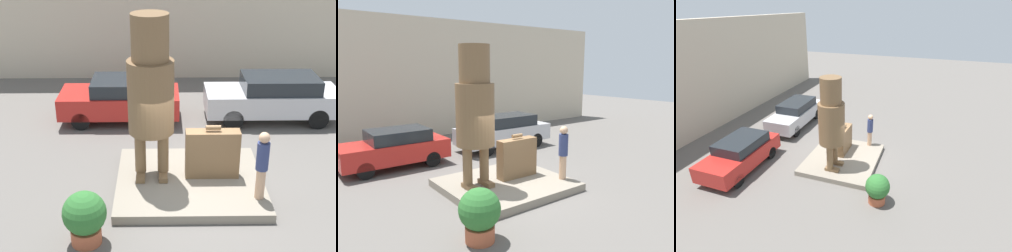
{
  "view_description": "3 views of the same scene",
  "coord_description": "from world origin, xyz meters",
  "views": [
    {
      "loc": [
        -0.73,
        -10.55,
        6.61
      ],
      "look_at": [
        -0.57,
        0.1,
        1.71
      ],
      "focal_mm": 50.0,
      "sensor_mm": 36.0,
      "label": 1
    },
    {
      "loc": [
        -5.96,
        -8.07,
        3.88
      ],
      "look_at": [
        0.16,
        0.19,
        2.0
      ],
      "focal_mm": 35.0,
      "sensor_mm": 36.0,
      "label": 2
    },
    {
      "loc": [
        -10.53,
        -3.76,
        7.13
      ],
      "look_at": [
        0.18,
        0.01,
        1.86
      ],
      "focal_mm": 28.0,
      "sensor_mm": 36.0,
      "label": 3
    }
  ],
  "objects": [
    {
      "name": "ground_plane",
      "position": [
        0.0,
        0.0,
        0.0
      ],
      "size": [
        60.0,
        60.0,
        0.0
      ],
      "primitive_type": "plane",
      "color": "#605B56"
    },
    {
      "name": "pedestal",
      "position": [
        0.0,
        0.0,
        0.12
      ],
      "size": [
        3.81,
        3.38,
        0.24
      ],
      "color": "gray",
      "rests_on": "ground_plane"
    },
    {
      "name": "building_backdrop",
      "position": [
        0.0,
        9.12,
        3.22
      ],
      "size": [
        28.0,
        0.6,
        6.44
      ],
      "color": "beige",
      "rests_on": "ground_plane"
    },
    {
      "name": "statue_figure",
      "position": [
        -0.99,
        0.17,
        2.73
      ],
      "size": [
        1.15,
        1.15,
        4.26
      ],
      "color": "brown",
      "rests_on": "pedestal"
    },
    {
      "name": "giant_suitcase",
      "position": [
        0.58,
        0.14,
        0.89
      ],
      "size": [
        1.4,
        0.39,
        1.46
      ],
      "color": "brown",
      "rests_on": "pedestal"
    },
    {
      "name": "tourist",
      "position": [
        1.64,
        -0.93,
        1.2
      ],
      "size": [
        0.3,
        0.3,
        1.76
      ],
      "color": "tan",
      "rests_on": "pedestal"
    },
    {
      "name": "parked_car_red",
      "position": [
        -2.11,
        4.36,
        0.79
      ],
      "size": [
        4.02,
        1.77,
        1.49
      ],
      "rotation": [
        0.0,
        0.0,
        3.14
      ],
      "color": "#B2231E",
      "rests_on": "ground_plane"
    },
    {
      "name": "parked_car_silver",
      "position": [
        3.1,
        4.29,
        0.85
      ],
      "size": [
        4.55,
        1.71,
        1.59
      ],
      "rotation": [
        0.0,
        0.0,
        3.14
      ],
      "color": "#B7B7BC",
      "rests_on": "ground_plane"
    },
    {
      "name": "planter_pot",
      "position": [
        -2.39,
        -2.27,
        0.68
      ],
      "size": [
        0.96,
        0.96,
        1.25
      ],
      "color": "#AD5638",
      "rests_on": "ground_plane"
    }
  ]
}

